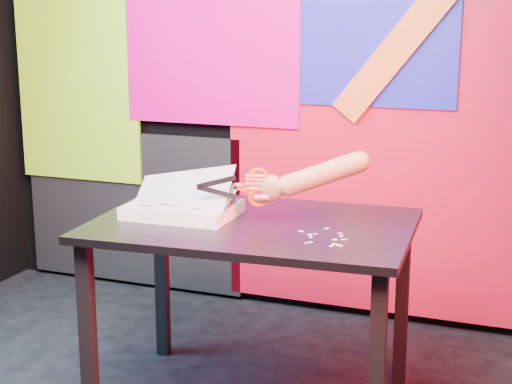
% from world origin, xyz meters
% --- Properties ---
extents(room, '(3.01, 3.01, 2.71)m').
position_xyz_m(room, '(0.00, 0.00, 1.35)').
color(room, black).
rests_on(room, ground).
extents(backdrop, '(2.88, 0.05, 2.08)m').
position_xyz_m(backdrop, '(0.06, 1.46, 0.96)').
color(backdrop, red).
rests_on(backdrop, ground).
extents(work_table, '(1.23, 0.86, 0.75)m').
position_xyz_m(work_table, '(0.37, 0.43, 0.66)').
color(work_table, black).
rests_on(work_table, ground).
extents(printout_stack, '(0.43, 0.31, 0.21)m').
position_xyz_m(printout_stack, '(0.08, 0.42, 0.78)').
color(printout_stack, white).
rests_on(printout_stack, work_table).
extents(scissors, '(0.26, 0.09, 0.15)m').
position_xyz_m(scissors, '(0.37, 0.44, 0.88)').
color(scissors, '#9DA2AD').
rests_on(scissors, printout_stack).
extents(hand_forearm, '(0.43, 0.18, 0.19)m').
position_xyz_m(hand_forearm, '(0.58, 0.50, 0.93)').
color(hand_forearm, '#975337').
rests_on(hand_forearm, work_table).
extents(paper_clippings, '(0.20, 0.23, 0.00)m').
position_xyz_m(paper_clippings, '(0.69, 0.32, 0.75)').
color(paper_clippings, white).
rests_on(paper_clippings, work_table).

